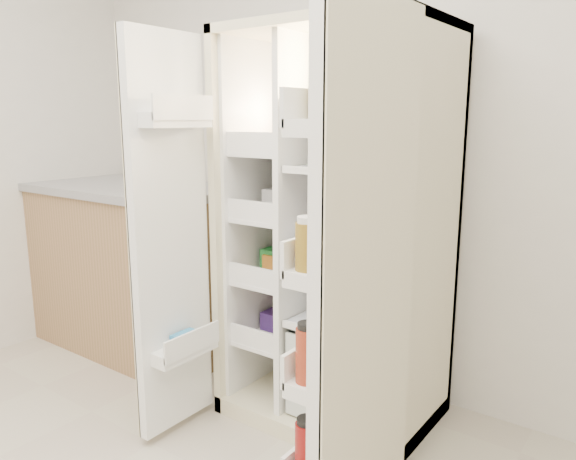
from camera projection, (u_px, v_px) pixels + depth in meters
The scene contains 5 objects.
wall_back at pixel (369, 130), 2.75m from camera, with size 4.00×0.02×2.70m, color silver.
refrigerator at pixel (344, 263), 2.56m from camera, with size 0.92×0.70×1.80m.
freezer_door at pixel (171, 240), 2.35m from camera, with size 0.15×0.40×1.72m.
fridge_door at pixel (360, 290), 1.72m from camera, with size 0.17×0.58×1.72m.
kitchen_counter at pixel (136, 265), 3.39m from camera, with size 1.40×0.74×1.01m.
Camera 1 is at (1.33, -0.50, 1.41)m, focal length 34.00 mm.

